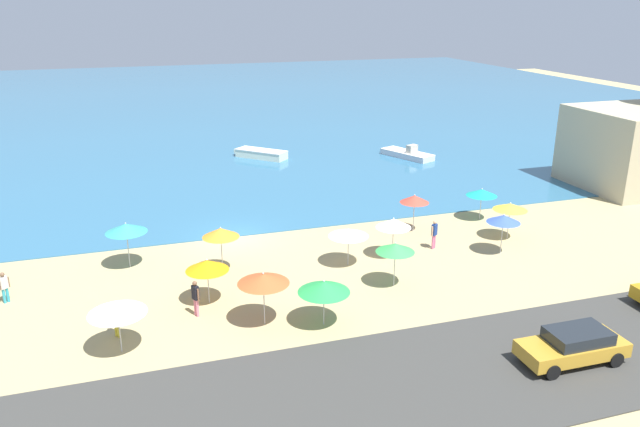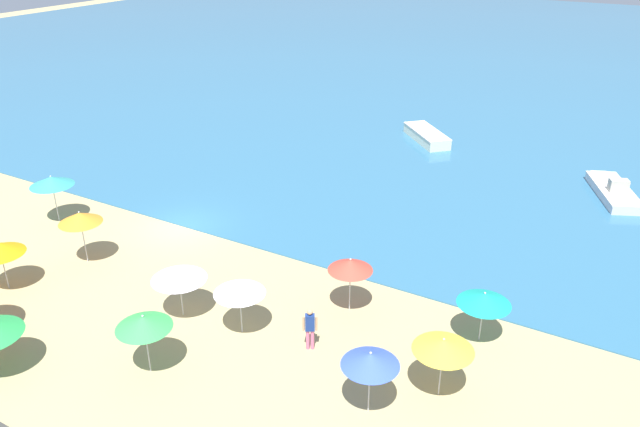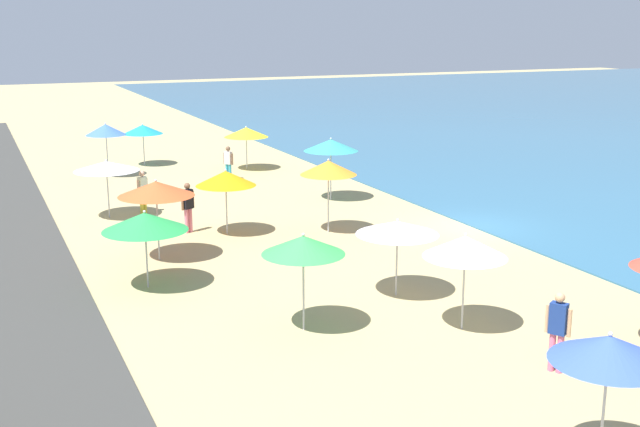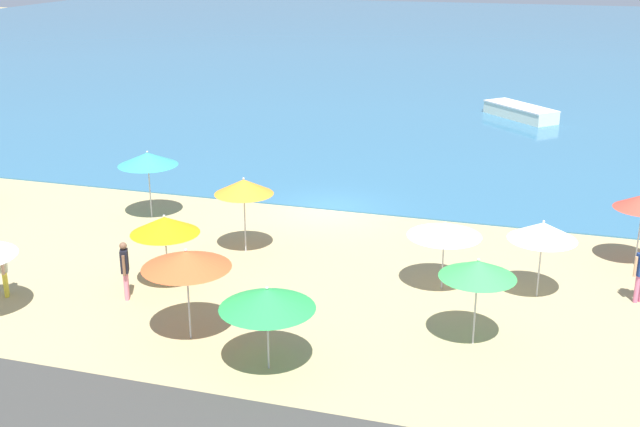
% 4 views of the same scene
% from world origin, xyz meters
% --- Properties ---
extents(ground_plane, '(160.00, 160.00, 0.00)m').
position_xyz_m(ground_plane, '(0.00, 0.00, 0.00)').
color(ground_plane, tan).
extents(beach_umbrella_0, '(2.47, 2.47, 2.27)m').
position_xyz_m(beach_umbrella_0, '(-6.95, -11.96, 2.02)').
color(beach_umbrella_0, '#B2B2B7').
rests_on(beach_umbrella_0, ground_plane).
extents(beach_umbrella_1, '(2.24, 2.24, 2.24)m').
position_xyz_m(beach_umbrella_1, '(-14.64, -3.74, 1.92)').
color(beach_umbrella_1, '#B2B2B7').
rests_on(beach_umbrella_1, ground_plane).
extents(beach_umbrella_2, '(2.02, 2.02, 2.68)m').
position_xyz_m(beach_umbrella_2, '(-1.49, -5.14, 2.36)').
color(beach_umbrella_2, '#B2B2B7').
rests_on(beach_umbrella_2, ground_plane).
extents(beach_umbrella_4, '(1.93, 1.93, 2.65)m').
position_xyz_m(beach_umbrella_4, '(-15.49, -10.58, 2.31)').
color(beach_umbrella_4, '#B2B2B7').
rests_on(beach_umbrella_4, ground_plane).
extents(beach_umbrella_5, '(2.03, 2.03, 2.47)m').
position_xyz_m(beach_umbrella_5, '(6.83, -9.59, 2.17)').
color(beach_umbrella_5, '#B2B2B7').
rests_on(beach_umbrella_5, ground_plane).
extents(beach_umbrella_7, '(2.39, 2.39, 2.61)m').
position_xyz_m(beach_umbrella_7, '(-0.56, -11.47, 2.30)').
color(beach_umbrella_7, '#B2B2B7').
rests_on(beach_umbrella_7, ground_plane).
extents(beach_umbrella_8, '(2.08, 2.08, 2.22)m').
position_xyz_m(beach_umbrella_8, '(-17.98, -8.29, 1.91)').
color(beach_umbrella_8, '#B2B2B7').
rests_on(beach_umbrella_8, ground_plane).
extents(beach_umbrella_9, '(2.41, 2.41, 2.26)m').
position_xyz_m(beach_umbrella_9, '(2.03, -12.39, 1.93)').
color(beach_umbrella_9, '#B2B2B7').
rests_on(beach_umbrella_9, ground_plane).
extents(beach_umbrella_10, '(1.95, 1.95, 2.49)m').
position_xyz_m(beach_umbrella_10, '(14.67, -7.46, 2.19)').
color(beach_umbrella_10, '#B2B2B7').
rests_on(beach_umbrella_10, ground_plane).
extents(beach_umbrella_11, '(2.30, 2.30, 2.66)m').
position_xyz_m(beach_umbrella_11, '(-6.35, -2.81, 2.34)').
color(beach_umbrella_11, '#B2B2B7').
rests_on(beach_umbrella_11, ground_plane).
extents(beach_umbrella_13, '(2.28, 2.28, 2.18)m').
position_xyz_m(beach_umbrella_13, '(5.48, -6.25, 1.93)').
color(beach_umbrella_13, '#B2B2B7').
rests_on(beach_umbrella_13, ground_plane).
extents(beach_umbrella_14, '(2.13, 2.13, 2.36)m').
position_xyz_m(beach_umbrella_14, '(-2.72, -8.54, 2.03)').
color(beach_umbrella_14, '#B2B2B7').
rests_on(beach_umbrella_14, ground_plane).
extents(beach_umbrella_15, '(2.05, 2.05, 2.45)m').
position_xyz_m(beach_umbrella_15, '(8.34, -5.99, 2.11)').
color(beach_umbrella_15, '#B2B2B7').
rests_on(beach_umbrella_15, ground_plane).
extents(bather_0, '(0.48, 0.39, 1.62)m').
position_xyz_m(bather_0, '(-12.34, -5.45, 0.91)').
color(bather_0, teal).
rests_on(bather_0, ground_plane).
extents(bather_1, '(0.50, 0.37, 1.80)m').
position_xyz_m(bather_1, '(11.25, -5.54, 1.02)').
color(bather_1, '#CC6388').
rests_on(bather_1, ground_plane).
extents(bather_2, '(0.35, 0.52, 1.82)m').
position_xyz_m(bather_2, '(-3.48, -9.74, 1.02)').
color(bather_2, pink).
rests_on(bather_2, ground_plane).
extents(bather_3, '(0.39, 0.48, 1.71)m').
position_xyz_m(bather_3, '(-7.09, -10.61, 0.96)').
color(bather_3, yellow).
rests_on(bather_3, ground_plane).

